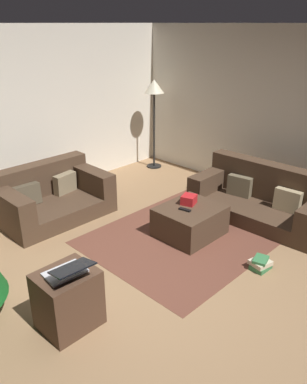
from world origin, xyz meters
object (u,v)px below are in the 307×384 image
at_px(couch_right, 262,198).
at_px(book_stack, 261,264).
at_px(couch_left, 50,197).
at_px(laptop, 68,271).
at_px(gift_box, 189,200).
at_px(side_table, 68,299).
at_px(tv_remote, 185,210).
at_px(ottoman, 190,221).
at_px(corner_lamp, 154,93).

height_order(couch_right, book_stack, couch_right).
bearing_deg(couch_left, laptop, 62.81).
distance_m(gift_box, side_table, 2.21).
xyz_separation_m(tv_remote, book_stack, (0.07, -1.09, -0.34)).
height_order(tv_remote, book_stack, tv_remote).
distance_m(ottoman, book_stack, 1.10).
height_order(couch_right, ottoman, couch_right).
xyz_separation_m(side_table, book_stack, (2.05, -0.80, -0.22)).
bearing_deg(ottoman, book_stack, -92.30).
bearing_deg(couch_left, book_stack, 107.95).
bearing_deg(laptop, book_stack, -19.92).
relative_size(ottoman, tv_remote, 5.06).
height_order(side_table, laptop, laptop).
bearing_deg(side_table, corner_lamp, 34.30).
xyz_separation_m(gift_box, laptop, (-2.18, -0.44, 0.18)).
xyz_separation_m(tv_remote, side_table, (-1.98, -0.29, -0.12)).
bearing_deg(laptop, corner_lamp, 34.85).
height_order(couch_left, book_stack, couch_left).
xyz_separation_m(couch_left, gift_box, (1.05, -1.73, 0.17)).
relative_size(tv_remote, book_stack, 0.64).
xyz_separation_m(book_stack, corner_lamp, (1.61, 3.30, 1.35)).
distance_m(couch_right, ottoman, 1.21).
relative_size(ottoman, side_table, 1.41).
xyz_separation_m(ottoman, gift_box, (0.07, 0.09, 0.26)).
height_order(gift_box, tv_remote, gift_box).
distance_m(couch_right, side_table, 3.25).
bearing_deg(laptop, tv_remote, 9.89).
bearing_deg(laptop, couch_left, 62.58).
xyz_separation_m(gift_box, book_stack, (-0.12, -1.18, -0.39)).
relative_size(couch_right, corner_lamp, 1.15).
bearing_deg(tv_remote, couch_right, -28.36).
height_order(couch_left, tv_remote, couch_left).
bearing_deg(laptop, side_table, 85.81).
distance_m(laptop, corner_lamp, 4.54).
bearing_deg(book_stack, gift_box, 84.30).
xyz_separation_m(couch_right, side_table, (-3.24, 0.09, 0.01)).
xyz_separation_m(gift_box, corner_lamp, (1.49, 2.12, 0.97)).
bearing_deg(couch_right, gift_box, 64.26).
bearing_deg(corner_lamp, book_stack, -116.03).
height_order(side_table, book_stack, side_table).
bearing_deg(ottoman, tv_remote, -179.53).
bearing_deg(book_stack, couch_left, 107.71).
bearing_deg(book_stack, tv_remote, 93.75).
distance_m(couch_right, tv_remote, 1.33).
relative_size(book_stack, corner_lamp, 0.15).
height_order(couch_right, side_table, couch_right).
xyz_separation_m(couch_right, corner_lamp, (0.42, 2.59, 1.14)).
height_order(laptop, corner_lamp, corner_lamp).
relative_size(gift_box, corner_lamp, 0.11).
relative_size(tv_remote, laptop, 0.39).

